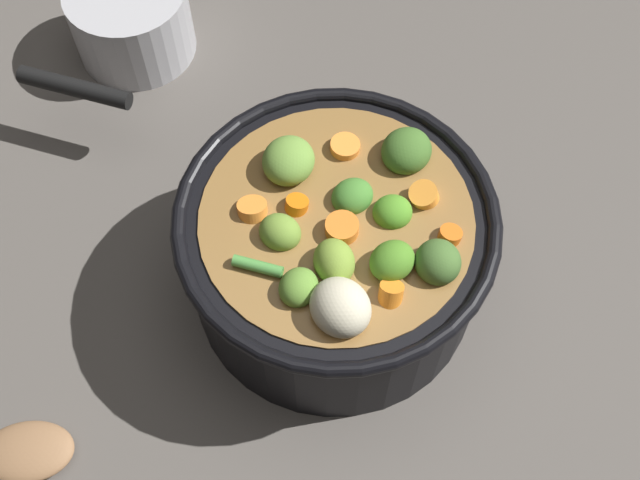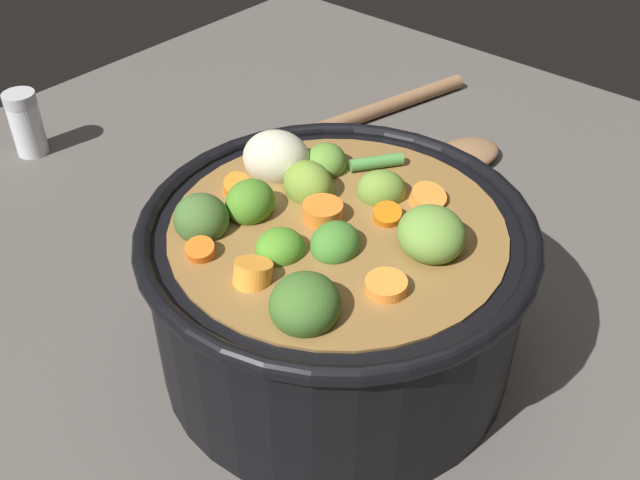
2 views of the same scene
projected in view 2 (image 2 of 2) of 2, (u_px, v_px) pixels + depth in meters
name	position (u px, v px, depth m)	size (l,w,h in m)	color
ground_plane	(335.00, 351.00, 0.57)	(1.10, 1.10, 0.00)	#514C47
cooking_pot	(336.00, 286.00, 0.53)	(0.27, 0.27, 0.15)	black
wooden_spoon	(429.00, 131.00, 0.81)	(0.22, 0.20, 0.02)	#8B6443
salt_shaker	(26.00, 123.00, 0.77)	(0.03, 0.03, 0.07)	silver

